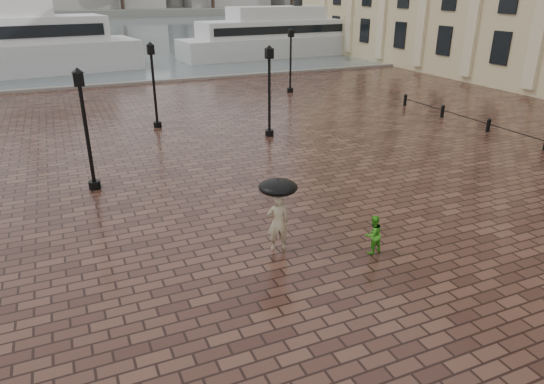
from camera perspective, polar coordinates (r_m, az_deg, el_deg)
The scene contains 9 objects.
ground at distance 12.84m, azimuth 12.52°, elevation -11.12°, with size 300.00×300.00×0.00m, color #331C17.
harbour_water at distance 100.89m, azimuth -20.79°, elevation 17.37°, with size 240.00×240.00×0.00m, color #4D5A5D.
quay_edge at distance 41.57m, azimuth -14.41°, elevation 12.30°, with size 80.00×0.60×0.30m, color slate.
far_shore at distance 168.66m, azimuth -22.68°, elevation 19.08°, with size 300.00×60.00×2.00m, color #4C4C47.
street_lamps at distance 26.92m, azimuth -12.72°, elevation 12.12°, with size 21.44×14.44×4.40m.
adult_pedestrian at distance 13.92m, azimuth 0.69°, elevation -3.59°, with size 0.63×0.41×1.73m, color tan.
child_pedestrian at distance 14.16m, azimuth 11.81°, elevation -4.92°, with size 0.57×0.44×1.17m, color green.
ferry_far at distance 57.15m, azimuth 0.57°, elevation 17.87°, with size 22.45×6.81×7.26m.
umbrella at distance 13.48m, azimuth 0.72°, elevation 0.57°, with size 1.10×1.10×1.15m.
Camera 1 is at (-6.67, -8.42, 7.04)m, focal length 32.00 mm.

